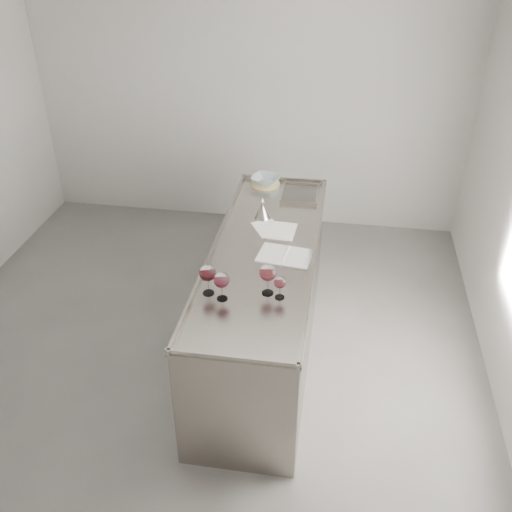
% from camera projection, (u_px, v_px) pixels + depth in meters
% --- Properties ---
extents(room_shell, '(4.54, 5.04, 2.84)m').
position_uv_depth(room_shell, '(182.00, 206.00, 3.71)').
color(room_shell, '#565250').
rests_on(room_shell, ground).
extents(counter, '(0.77, 2.42, 0.97)m').
position_uv_depth(counter, '(264.00, 300.00, 4.39)').
color(counter, gray).
rests_on(counter, ground).
extents(wine_glass_left, '(0.11, 0.11, 0.21)m').
position_uv_depth(wine_glass_left, '(208.00, 274.00, 3.60)').
color(wine_glass_left, white).
rests_on(wine_glass_left, counter).
extents(wine_glass_middle, '(0.10, 0.10, 0.20)m').
position_uv_depth(wine_glass_middle, '(222.00, 281.00, 3.56)').
color(wine_glass_middle, white).
rests_on(wine_glass_middle, counter).
extents(wine_glass_right, '(0.11, 0.11, 0.22)m').
position_uv_depth(wine_glass_right, '(268.00, 273.00, 3.60)').
color(wine_glass_right, white).
rests_on(wine_glass_right, counter).
extents(wine_glass_small, '(0.08, 0.08, 0.16)m').
position_uv_depth(wine_glass_small, '(280.00, 283.00, 3.58)').
color(wine_glass_small, white).
rests_on(wine_glass_small, counter).
extents(notebook, '(0.41, 0.31, 0.02)m').
position_uv_depth(notebook, '(285.00, 256.00, 4.05)').
color(notebook, silver).
rests_on(notebook, counter).
extents(loose_paper_top, '(0.29, 0.32, 0.00)m').
position_uv_depth(loose_paper_top, '(267.00, 228.00, 4.39)').
color(loose_paper_top, white).
rests_on(loose_paper_top, counter).
extents(loose_paper_under, '(0.21, 0.29, 0.00)m').
position_uv_depth(loose_paper_under, '(282.00, 231.00, 4.36)').
color(loose_paper_under, white).
rests_on(loose_paper_under, counter).
extents(trivet, '(0.32, 0.32, 0.02)m').
position_uv_depth(trivet, '(266.00, 184.00, 5.06)').
color(trivet, '#D1C887').
rests_on(trivet, counter).
extents(ceramic_bowl, '(0.29, 0.29, 0.06)m').
position_uv_depth(ceramic_bowl, '(266.00, 180.00, 5.04)').
color(ceramic_bowl, '#96ACAF').
rests_on(ceramic_bowl, trivet).
extents(wine_funnel, '(0.13, 0.13, 0.18)m').
position_uv_depth(wine_funnel, '(262.00, 212.00, 4.51)').
color(wine_funnel, gray).
rests_on(wine_funnel, counter).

